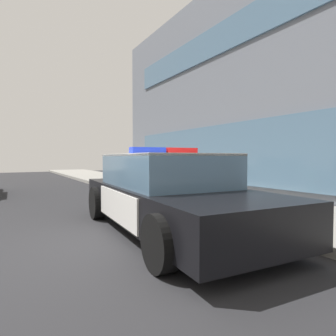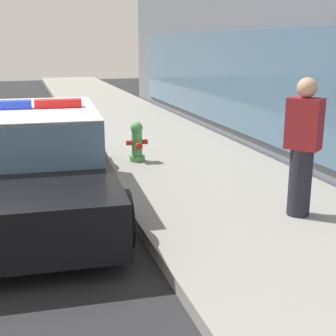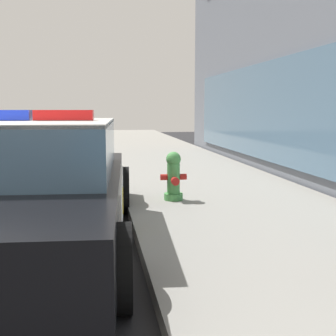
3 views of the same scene
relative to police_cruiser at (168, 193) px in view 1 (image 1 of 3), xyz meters
The scene contains 4 objects.
ground 1.53m from the police_cruiser, 77.06° to the right, with size 48.00×48.00×0.00m, color #262628.
sidewalk 2.77m from the police_cruiser, 83.47° to the left, with size 48.00×3.18×0.15m, color gray.
police_cruiser is the anchor object (origin of this frame).
fire_hydrant 2.41m from the police_cruiser, 131.25° to the left, with size 0.34×0.39×0.73m.
Camera 1 is at (4.09, -1.23, 1.32)m, focal length 30.40 mm.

